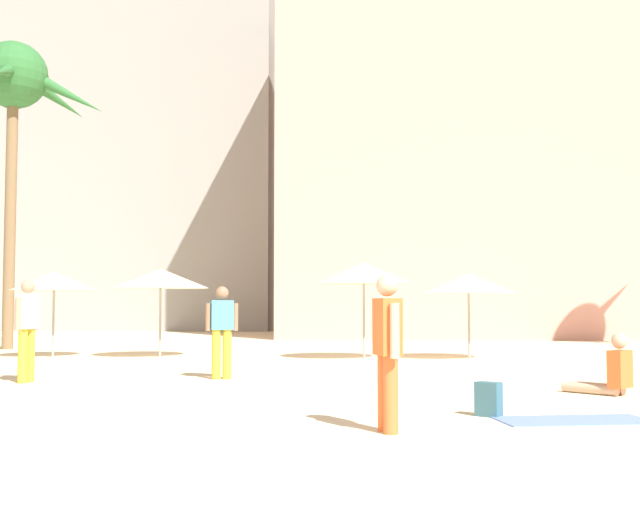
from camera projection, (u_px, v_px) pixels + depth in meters
The scene contains 14 objects.
ground at pixel (191, 471), 6.61m from camera, with size 120.00×120.00×0.00m, color beige.
hotel_pink at pixel (516, 167), 35.56m from camera, with size 20.57×11.19×14.87m, color #DB9989.
hotel_tower_gray at pixel (110, 115), 44.34m from camera, with size 18.56×8.97×23.59m, color gray.
palm_tree_far_left at pixel (13, 88), 24.48m from camera, with size 5.44×5.55×9.41m.
cafe_umbrella_0 at pixel (161, 278), 20.55m from camera, with size 2.48×2.48×2.27m.
cafe_umbrella_1 at pixel (469, 283), 19.88m from camera, with size 2.34×2.34×2.13m.
cafe_umbrella_2 at pixel (54, 281), 20.53m from camera, with size 2.18×2.18×2.20m.
cafe_umbrella_3 at pixel (364, 273), 19.88m from camera, with size 2.48×2.48×2.40m.
beach_towel at pixel (574, 420), 9.41m from camera, with size 1.80×0.81×0.01m, color #6684E0.
backpack at pixel (489, 400), 9.80m from camera, with size 0.35×0.34×0.42m.
person_mid_left at pixel (387, 345), 8.62m from camera, with size 0.32×0.61×1.70m.
person_far_left at pixel (27, 326), 14.00m from camera, with size 0.32×0.61×1.80m.
person_near_left at pixel (608, 374), 12.09m from camera, with size 0.97×0.97×0.94m.
person_near_right at pixel (222, 328), 14.65m from camera, with size 0.60×0.33×1.70m.
Camera 1 is at (1.31, -6.66, 1.39)m, focal length 44.87 mm.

